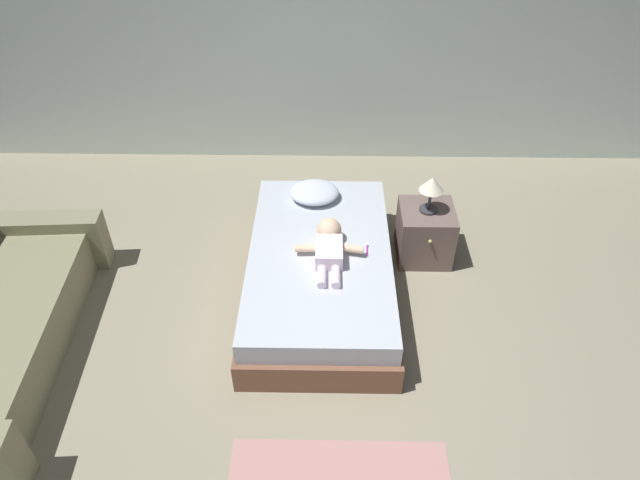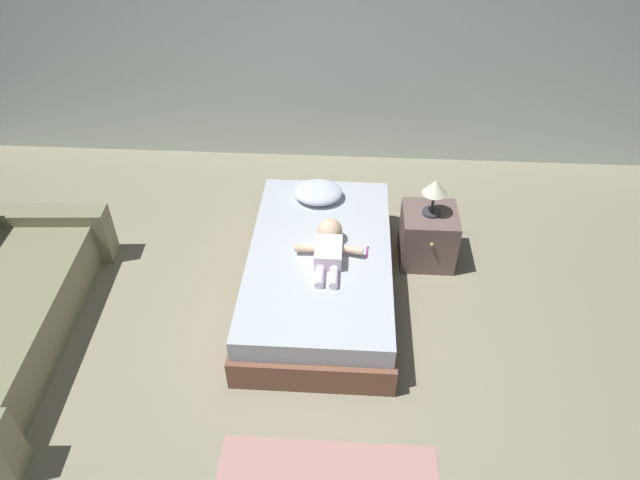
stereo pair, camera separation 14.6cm
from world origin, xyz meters
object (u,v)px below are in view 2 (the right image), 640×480
(lamp, at_px, (435,190))
(pillow, at_px, (318,192))
(baby, at_px, (329,245))
(nightstand, at_px, (428,236))
(toothbrush, at_px, (367,251))
(bed, at_px, (320,271))

(lamp, bearing_deg, pillow, 165.55)
(pillow, height_order, baby, baby)
(baby, height_order, nightstand, baby)
(baby, height_order, lamp, lamp)
(pillow, xyz_separation_m, baby, (0.13, -0.70, 0.01))
(lamp, bearing_deg, toothbrush, -139.60)
(pillow, height_order, toothbrush, pillow)
(bed, distance_m, nightstand, 0.97)
(bed, height_order, pillow, pillow)
(nightstand, bearing_deg, baby, -149.77)
(toothbrush, height_order, nightstand, nightstand)
(pillow, relative_size, toothbrush, 3.12)
(pillow, distance_m, toothbrush, 0.79)
(pillow, distance_m, lamp, 0.98)
(toothbrush, bearing_deg, pillow, 121.28)
(toothbrush, relative_size, lamp, 0.42)
(lamp, bearing_deg, baby, -149.76)
(baby, xyz_separation_m, toothbrush, (0.28, 0.03, -0.06))
(bed, relative_size, toothbrush, 14.89)
(bed, relative_size, pillow, 4.78)
(baby, relative_size, toothbrush, 4.83)
(toothbrush, distance_m, nightstand, 0.70)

